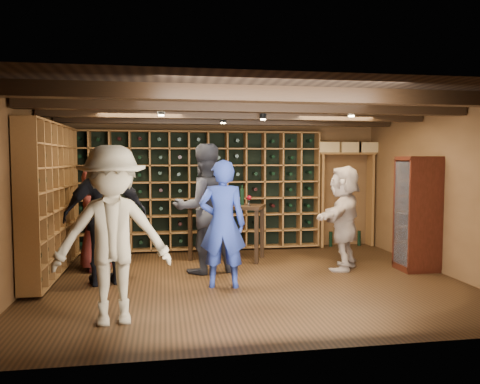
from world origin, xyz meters
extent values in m
plane|color=#341E0E|center=(0.00, 0.00, 0.00)|extent=(6.00, 6.00, 0.00)
plane|color=brown|center=(0.00, 2.50, 1.25)|extent=(6.00, 0.00, 6.00)
plane|color=brown|center=(0.00, -2.50, 1.25)|extent=(6.00, 0.00, 6.00)
plane|color=brown|center=(-3.00, 0.00, 1.25)|extent=(0.00, 5.00, 5.00)
plane|color=brown|center=(3.00, 0.00, 1.25)|extent=(0.00, 5.00, 5.00)
plane|color=black|center=(0.00, 0.00, 2.50)|extent=(6.00, 6.00, 0.00)
cube|color=black|center=(0.00, -1.60, 2.42)|extent=(5.90, 0.18, 0.16)
cube|color=black|center=(0.00, -0.50, 2.42)|extent=(5.90, 0.18, 0.16)
cube|color=black|center=(0.00, 0.60, 2.42)|extent=(5.90, 0.18, 0.16)
cube|color=black|center=(0.00, 1.70, 2.42)|extent=(5.90, 0.18, 0.16)
cylinder|color=black|center=(-1.20, 0.00, 2.39)|extent=(0.10, 0.10, 0.10)
cylinder|color=black|center=(0.30, 0.40, 2.39)|extent=(0.10, 0.10, 0.10)
cylinder|color=black|center=(1.40, -0.30, 2.39)|extent=(0.10, 0.10, 0.10)
cylinder|color=black|center=(-0.20, 1.20, 2.39)|extent=(0.10, 0.10, 0.10)
cube|color=brown|center=(-0.52, 2.33, 1.15)|extent=(4.65, 0.30, 2.20)
cube|color=black|center=(-0.52, 2.33, 1.15)|extent=(4.56, 0.02, 2.16)
cube|color=brown|center=(-2.83, 0.82, 1.15)|extent=(0.30, 2.65, 2.20)
cube|color=black|center=(-2.83, 0.82, 1.15)|extent=(0.29, 0.02, 2.16)
cube|color=brown|center=(2.40, 2.32, 1.85)|extent=(1.15, 0.32, 0.04)
cube|color=brown|center=(2.92, 2.32, 0.93)|extent=(0.05, 0.28, 1.85)
cube|color=brown|center=(1.88, 2.32, 0.93)|extent=(0.05, 0.28, 1.85)
cube|color=tan|center=(2.00, 2.32, 1.97)|extent=(0.40, 0.30, 0.20)
cube|color=tan|center=(2.45, 2.32, 1.97)|extent=(0.40, 0.30, 0.20)
cube|color=tan|center=(2.80, 2.32, 1.97)|extent=(0.40, 0.30, 0.20)
cube|color=#3A130B|center=(2.72, 0.20, 0.05)|extent=(0.55, 0.50, 0.10)
cube|color=#3A130B|center=(2.72, 0.20, 0.90)|extent=(0.55, 0.50, 1.70)
cube|color=white|center=(2.46, 0.20, 0.90)|extent=(0.01, 0.46, 1.60)
cube|color=#3A130B|center=(2.72, 0.20, 0.90)|extent=(0.50, 0.44, 0.02)
sphere|color=#59260C|center=(2.70, 0.20, 1.00)|extent=(0.18, 0.18, 0.18)
imported|color=navy|center=(-0.40, -0.27, 0.86)|extent=(0.69, 0.51, 1.73)
imported|color=#222227|center=(-0.57, 0.61, 0.99)|extent=(1.12, 0.97, 1.97)
imported|color=maroon|center=(-2.22, 1.04, 0.81)|extent=(0.54, 0.81, 1.62)
imported|color=black|center=(-1.97, 0.13, 0.96)|extent=(1.20, 0.70, 1.91)
imported|color=gray|center=(-1.71, -1.47, 0.94)|extent=(1.30, 0.85, 1.88)
imported|color=gray|center=(1.63, 0.47, 0.82)|extent=(1.28, 1.51, 1.64)
cube|color=black|center=(-0.10, 1.49, 0.92)|extent=(1.40, 1.06, 0.05)
cube|color=black|center=(-0.74, 1.47, 0.45)|extent=(0.08, 0.08, 0.90)
cube|color=black|center=(0.33, 1.03, 0.45)|extent=(0.08, 0.08, 0.90)
cube|color=black|center=(-0.54, 1.95, 0.45)|extent=(0.08, 0.08, 0.90)
cube|color=black|center=(0.53, 1.52, 0.45)|extent=(0.08, 0.08, 0.90)
cylinder|color=black|center=(-0.37, 1.66, 1.09)|extent=(0.07, 0.07, 0.28)
cylinder|color=black|center=(-0.13, 1.56, 1.09)|extent=(0.07, 0.07, 0.28)
cylinder|color=black|center=(0.16, 1.44, 1.09)|extent=(0.07, 0.07, 0.28)
camera|label=1|loc=(-1.18, -6.48, 1.73)|focal=35.00mm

